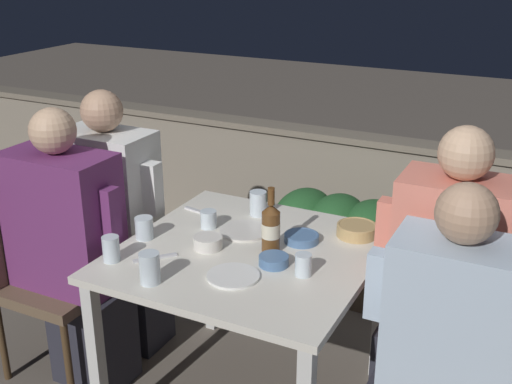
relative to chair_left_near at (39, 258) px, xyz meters
name	(u,v)px	position (x,y,z in m)	size (l,w,h in m)	color
parapet_wall	(366,196)	(0.97, 1.77, -0.15)	(9.00, 0.18, 0.77)	gray
dining_table	(248,270)	(0.97, 0.16, 0.10)	(0.97, 0.97, 0.73)	silver
planter_hedge	(336,238)	(0.96, 1.24, -0.22)	(0.72, 0.47, 0.57)	brown
chair_left_near	(39,258)	(0.00, 0.00, 0.00)	(0.45, 0.44, 0.91)	brown
person_purple_stripe	(73,252)	(0.20, 0.00, 0.08)	(0.52, 0.26, 1.25)	#282833
chair_left_far	(85,230)	(-0.02, 0.33, 0.00)	(0.45, 0.44, 0.91)	brown
person_white_polo	(117,222)	(0.19, 0.33, 0.08)	(0.50, 0.26, 1.26)	#282833
person_blue_shirt	(438,352)	(1.75, 0.00, 0.06)	(0.49, 0.26, 1.20)	#282833
chair_right_far	(493,329)	(1.89, 0.32, 0.00)	(0.45, 0.44, 0.91)	brown
person_coral_top	(440,292)	(1.69, 0.32, 0.10)	(0.49, 0.26, 1.29)	#282833
beer_bottle	(271,227)	(1.05, 0.19, 0.29)	(0.07, 0.07, 0.27)	brown
plate_0	(244,231)	(0.88, 0.30, 0.19)	(0.21, 0.21, 0.01)	silver
plate_1	(233,276)	(1.02, -0.06, 0.19)	(0.19, 0.19, 0.01)	white
bowl_0	(208,241)	(0.82, 0.10, 0.21)	(0.12, 0.12, 0.05)	silver
bowl_1	(357,229)	(1.31, 0.48, 0.21)	(0.17, 0.17, 0.05)	tan
bowl_2	(302,237)	(1.13, 0.32, 0.21)	(0.14, 0.14, 0.03)	#4C709E
bowl_3	(274,260)	(1.11, 0.09, 0.21)	(0.11, 0.11, 0.04)	#4C709E
glass_cup_0	(111,249)	(0.55, -0.15, 0.24)	(0.07, 0.07, 0.10)	silver
glass_cup_1	(150,268)	(0.78, -0.23, 0.24)	(0.07, 0.07, 0.12)	silver
glass_cup_2	(209,219)	(0.72, 0.27, 0.22)	(0.07, 0.07, 0.08)	silver
glass_cup_3	(258,203)	(0.85, 0.49, 0.24)	(0.07, 0.07, 0.11)	silver
glass_cup_4	(303,265)	(1.24, 0.07, 0.23)	(0.06, 0.06, 0.08)	silver
glass_cup_5	(144,228)	(0.54, 0.07, 0.23)	(0.07, 0.07, 0.09)	silver
fork_0	(155,258)	(0.68, -0.07, 0.19)	(0.13, 0.14, 0.01)	silver
fork_1	(200,212)	(0.60, 0.40, 0.19)	(0.17, 0.05, 0.01)	silver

